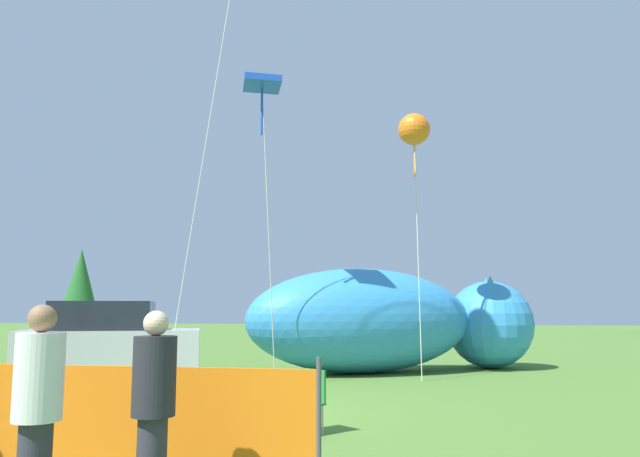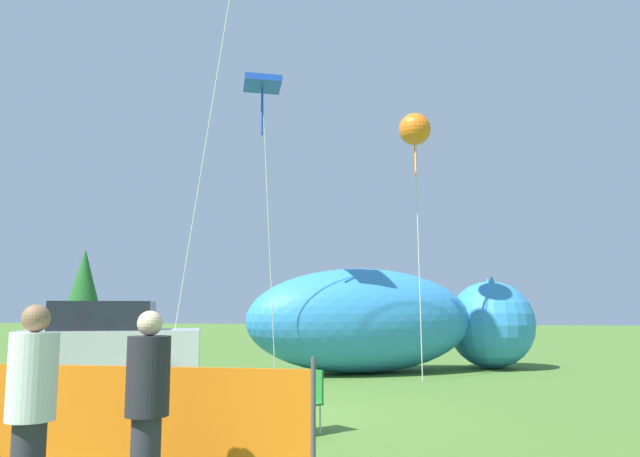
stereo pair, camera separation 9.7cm
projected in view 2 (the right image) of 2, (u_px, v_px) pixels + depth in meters
The scene contains 10 objects.
ground_plane at pixel (229, 413), 10.62m from camera, with size 120.00×120.00×0.00m, color #4C752D.
parked_car at pixel (110, 346), 13.83m from camera, with size 4.17×2.91×1.94m.
folding_chair at pixel (304, 397), 8.97m from camera, with size 0.74×0.74×0.90m.
inflatable_cat at pixel (392, 324), 17.65m from camera, with size 8.56×6.27×2.89m.
safety_fence at pixel (27, 422), 6.58m from camera, with size 6.22×0.08×1.30m.
spectator_in_blue_shirt at pixel (147, 402), 5.52m from camera, with size 0.38×0.38×1.76m.
spectator_in_green_shirt at pixel (31, 405), 5.15m from camera, with size 0.40×0.40×1.81m.
kite_blue_box at pixel (263, 89), 15.35m from camera, with size 1.15×1.46×7.38m.
kite_orange_flower at pixel (415, 130), 16.75m from camera, with size 0.86×1.06×7.00m.
horizon_tree_mid at pixel (84, 281), 47.69m from camera, with size 2.65×2.65×6.33m.
Camera 2 is at (3.45, -10.50, 1.78)m, focal length 35.00 mm.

